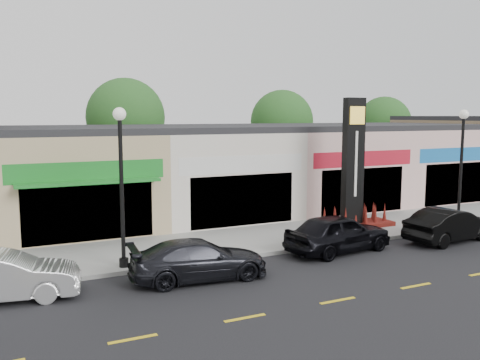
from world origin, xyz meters
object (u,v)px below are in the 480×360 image
(lamp_west_near, at_px, (121,171))
(car_dark_sedan, at_px, (199,260))
(car_black_conv, at_px, (450,225))
(lamp_east_near, at_px, (462,155))
(car_white_van, at_px, (2,277))
(car_black_sedan, at_px, (338,233))
(pylon_sign, at_px, (352,182))

(lamp_west_near, bearing_deg, car_dark_sedan, -43.71)
(car_black_conv, bearing_deg, lamp_west_near, 75.51)
(lamp_east_near, height_order, car_black_conv, lamp_east_near)
(car_white_van, bearing_deg, car_black_sedan, -79.50)
(lamp_west_near, relative_size, car_dark_sedan, 1.20)
(lamp_west_near, relative_size, car_white_van, 1.26)
(pylon_sign, relative_size, car_black_conv, 1.37)
(car_white_van, bearing_deg, lamp_east_near, -76.60)
(lamp_east_near, xyz_separation_m, car_black_sedan, (-7.82, -1.13, -2.71))
(lamp_west_near, xyz_separation_m, car_dark_sedan, (2.03, -1.94, -2.82))
(lamp_west_near, bearing_deg, lamp_east_near, 0.00)
(car_white_van, xyz_separation_m, car_dark_sedan, (5.84, -0.61, -0.05))
(car_white_van, xyz_separation_m, car_black_sedan, (11.99, 0.20, 0.05))
(car_dark_sedan, bearing_deg, car_white_van, 88.39)
(car_black_sedan, bearing_deg, lamp_east_near, -89.28)
(lamp_east_near, relative_size, car_white_van, 1.26)
(car_black_sedan, bearing_deg, lamp_west_near, 74.61)
(car_dark_sedan, bearing_deg, car_black_conv, -84.74)
(car_black_conv, bearing_deg, car_black_sedan, 76.16)
(car_white_van, bearing_deg, pylon_sign, -68.89)
(lamp_east_near, relative_size, car_black_conv, 1.25)
(car_black_sedan, distance_m, car_black_conv, 5.36)
(lamp_east_near, height_order, car_dark_sedan, lamp_east_near)
(lamp_east_near, xyz_separation_m, car_dark_sedan, (-13.97, -1.94, -2.82))
(car_dark_sedan, relative_size, car_black_conv, 1.04)
(car_black_sedan, bearing_deg, car_white_van, 83.44)
(car_white_van, relative_size, car_dark_sedan, 0.95)
(pylon_sign, height_order, car_white_van, pylon_sign)
(lamp_east_near, bearing_deg, lamp_west_near, 180.00)
(car_white_van, height_order, car_dark_sedan, car_white_van)
(car_white_van, xyz_separation_m, car_black_conv, (17.31, -0.44, 0.01))
(lamp_east_near, relative_size, car_black_sedan, 1.21)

